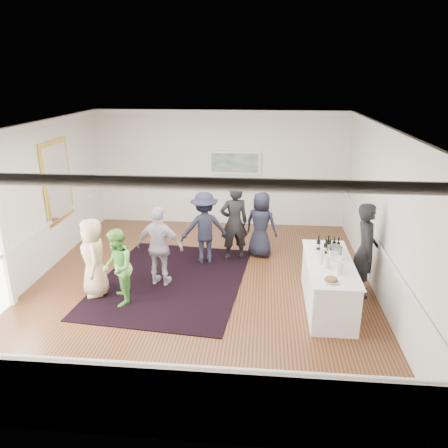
# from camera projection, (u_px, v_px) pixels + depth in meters

# --- Properties ---
(floor) EXTENTS (8.00, 8.00, 0.00)m
(floor) POSITION_uv_depth(u_px,v_px,m) (201.00, 285.00, 8.97)
(floor) COLOR brown
(floor) RESTS_ON ground
(ceiling) EXTENTS (7.00, 8.00, 0.02)m
(ceiling) POSITION_uv_depth(u_px,v_px,m) (198.00, 127.00, 7.92)
(ceiling) COLOR white
(ceiling) RESTS_ON wall_back
(wall_left) EXTENTS (0.02, 8.00, 3.20)m
(wall_left) POSITION_uv_depth(u_px,v_px,m) (27.00, 206.00, 8.75)
(wall_left) COLOR white
(wall_left) RESTS_ON floor
(wall_right) EXTENTS (0.02, 8.00, 3.20)m
(wall_right) POSITION_uv_depth(u_px,v_px,m) (385.00, 216.00, 8.13)
(wall_right) COLOR white
(wall_right) RESTS_ON floor
(wall_back) EXTENTS (7.00, 0.02, 3.20)m
(wall_back) POSITION_uv_depth(u_px,v_px,m) (221.00, 168.00, 12.21)
(wall_back) COLOR white
(wall_back) RESTS_ON floor
(wall_front) EXTENTS (7.00, 0.02, 3.20)m
(wall_front) POSITION_uv_depth(u_px,v_px,m) (145.00, 322.00, 4.68)
(wall_front) COLOR white
(wall_front) RESTS_ON floor
(wainscoting) EXTENTS (7.00, 8.00, 1.00)m
(wainscoting) POSITION_uv_depth(u_px,v_px,m) (201.00, 263.00, 8.80)
(wainscoting) COLOR white
(wainscoting) RESTS_ON floor
(mirror) EXTENTS (0.05, 1.25, 1.85)m
(mirror) POSITION_uv_depth(u_px,v_px,m) (58.00, 181.00, 9.91)
(mirror) COLOR yellow
(mirror) RESTS_ON wall_left
(landscape_painting) EXTENTS (1.44, 0.06, 0.66)m
(landscape_painting) POSITION_uv_depth(u_px,v_px,m) (235.00, 163.00, 12.06)
(landscape_painting) COLOR white
(landscape_painting) RESTS_ON wall_back
(area_rug) EXTENTS (3.23, 4.04, 0.02)m
(area_rug) POSITION_uv_depth(u_px,v_px,m) (172.00, 280.00, 9.15)
(area_rug) COLOR black
(area_rug) RESTS_ON floor
(serving_table) EXTENTS (0.84, 2.20, 0.89)m
(serving_table) POSITION_uv_depth(u_px,v_px,m) (328.00, 284.00, 8.04)
(serving_table) COLOR white
(serving_table) RESTS_ON floor
(bartender) EXTENTS (0.51, 0.72, 1.85)m
(bartender) POSITION_uv_depth(u_px,v_px,m) (365.00, 250.00, 8.34)
(bartender) COLOR black
(bartender) RESTS_ON floor
(guest_tan) EXTENTS (0.78, 0.90, 1.56)m
(guest_tan) POSITION_uv_depth(u_px,v_px,m) (93.00, 257.00, 8.37)
(guest_tan) COLOR tan
(guest_tan) RESTS_ON floor
(guest_green) EXTENTS (0.75, 0.85, 1.46)m
(guest_green) POSITION_uv_depth(u_px,v_px,m) (117.00, 267.00, 8.05)
(guest_green) COLOR #61B849
(guest_green) RESTS_ON floor
(guest_lilac) EXTENTS (1.02, 0.55, 1.65)m
(guest_lilac) POSITION_uv_depth(u_px,v_px,m) (160.00, 247.00, 8.76)
(guest_lilac) COLOR #B6ABBF
(guest_lilac) RESTS_ON floor
(guest_dark_a) EXTENTS (1.20, 0.90, 1.66)m
(guest_dark_a) POSITION_uv_depth(u_px,v_px,m) (204.00, 228.00, 9.82)
(guest_dark_a) COLOR #1B1D2E
(guest_dark_a) RESTS_ON floor
(guest_dark_b) EXTENTS (0.75, 0.60, 1.79)m
(guest_dark_b) POSITION_uv_depth(u_px,v_px,m) (234.00, 223.00, 9.96)
(guest_dark_b) COLOR black
(guest_dark_b) RESTS_ON floor
(guest_navy) EXTENTS (0.88, 0.73, 1.55)m
(guest_navy) POSITION_uv_depth(u_px,v_px,m) (261.00, 225.00, 10.19)
(guest_navy) COLOR #1B1D2E
(guest_navy) RESTS_ON floor
(wine_bottles) EXTENTS (0.43, 0.27, 0.31)m
(wine_bottles) POSITION_uv_depth(u_px,v_px,m) (329.00, 244.00, 8.30)
(wine_bottles) COLOR black
(wine_bottles) RESTS_ON serving_table
(juice_pitchers) EXTENTS (0.43, 0.53, 0.24)m
(juice_pitchers) POSITION_uv_depth(u_px,v_px,m) (332.00, 262.00, 7.60)
(juice_pitchers) COLOR #83BB42
(juice_pitchers) RESTS_ON serving_table
(ice_bucket) EXTENTS (0.26, 0.26, 0.25)m
(ice_bucket) POSITION_uv_depth(u_px,v_px,m) (335.00, 253.00, 7.99)
(ice_bucket) COLOR silver
(ice_bucket) RESTS_ON serving_table
(nut_bowl) EXTENTS (0.24, 0.24, 0.08)m
(nut_bowl) POSITION_uv_depth(u_px,v_px,m) (331.00, 280.00, 7.12)
(nut_bowl) COLOR white
(nut_bowl) RESTS_ON serving_table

